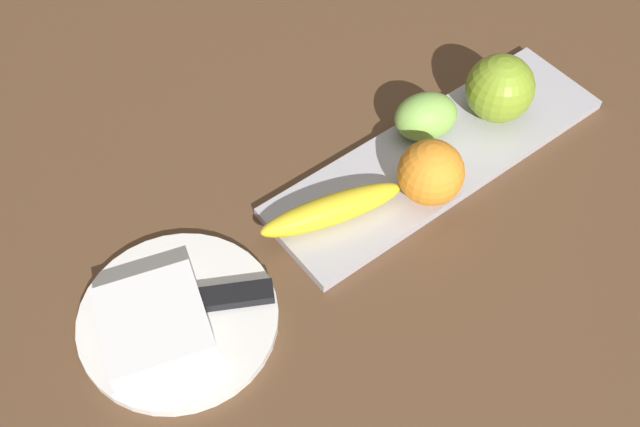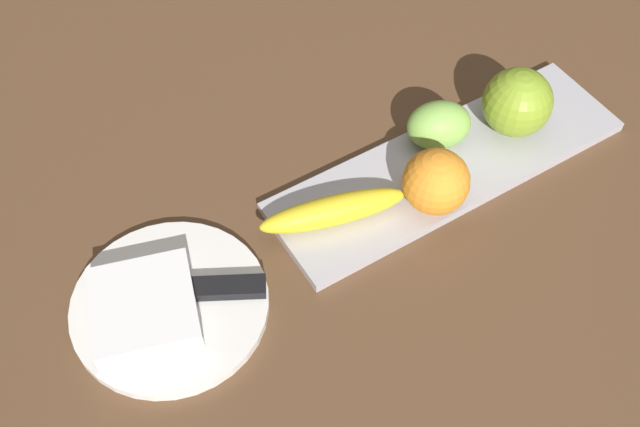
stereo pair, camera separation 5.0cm
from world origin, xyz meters
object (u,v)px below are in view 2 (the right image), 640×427
(apple, at_px, (517,102))
(grape_bunch, at_px, (439,125))
(folded_napkin, at_px, (146,311))
(fruit_tray, at_px, (450,168))
(orange_near_apple, at_px, (436,182))
(dinner_plate, at_px, (172,308))
(banana, at_px, (331,208))
(knife, at_px, (208,289))

(apple, bearing_deg, grape_bunch, -16.94)
(folded_napkin, bearing_deg, fruit_tray, 180.00)
(orange_near_apple, distance_m, dinner_plate, 0.31)
(fruit_tray, xyz_separation_m, grape_bunch, (-0.01, -0.04, 0.04))
(apple, relative_size, orange_near_apple, 1.11)
(fruit_tray, xyz_separation_m, dinner_plate, (0.36, 0.00, -0.00))
(fruit_tray, height_order, folded_napkin, folded_napkin)
(banana, bearing_deg, knife, -159.97)
(banana, bearing_deg, dinner_plate, -162.51)
(banana, bearing_deg, folded_napkin, -162.79)
(knife, bearing_deg, dinner_plate, 21.22)
(orange_near_apple, bearing_deg, apple, -163.86)
(fruit_tray, bearing_deg, orange_near_apple, 33.28)
(fruit_tray, relative_size, dinner_plate, 2.16)
(apple, relative_size, dinner_plate, 0.40)
(fruit_tray, relative_size, grape_bunch, 5.79)
(banana, distance_m, grape_bunch, 0.17)
(grape_bunch, bearing_deg, fruit_tray, 79.53)
(fruit_tray, height_order, apple, apple)
(fruit_tray, distance_m, dinner_plate, 0.36)
(apple, xyz_separation_m, dinner_plate, (0.46, 0.01, -0.05))
(apple, distance_m, folded_napkin, 0.49)
(banana, xyz_separation_m, grape_bunch, (-0.17, -0.03, 0.01))
(banana, bearing_deg, apple, 15.32)
(banana, bearing_deg, grape_bunch, 24.97)
(apple, relative_size, grape_bunch, 1.08)
(fruit_tray, relative_size, apple, 5.34)
(grape_bunch, relative_size, knife, 0.46)
(fruit_tray, xyz_separation_m, knife, (0.32, 0.01, 0.01))
(folded_napkin, bearing_deg, orange_near_apple, 174.12)
(banana, relative_size, grape_bunch, 2.17)
(orange_near_apple, xyz_separation_m, grape_bunch, (-0.06, -0.07, -0.01))
(orange_near_apple, height_order, knife, orange_near_apple)
(dinner_plate, xyz_separation_m, folded_napkin, (0.03, 0.00, 0.02))
(dinner_plate, relative_size, folded_napkin, 1.93)
(folded_napkin, bearing_deg, banana, -177.86)
(grape_bunch, distance_m, knife, 0.33)
(apple, height_order, knife, apple)
(apple, bearing_deg, banana, 0.25)
(grape_bunch, height_order, folded_napkin, grape_bunch)
(folded_napkin, bearing_deg, grape_bunch, -174.52)
(banana, height_order, knife, banana)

